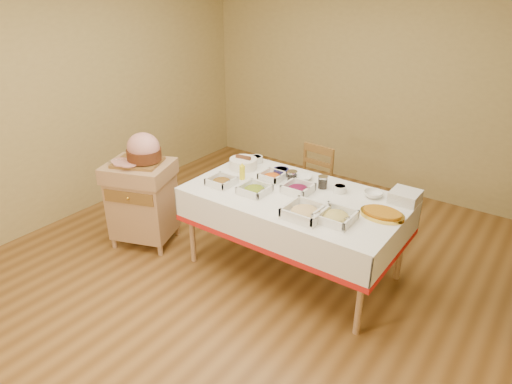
# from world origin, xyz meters

# --- Properties ---
(room_shell) EXTENTS (5.00, 5.00, 5.00)m
(room_shell) POSITION_xyz_m (0.00, 0.00, 1.30)
(room_shell) COLOR brown
(room_shell) RESTS_ON ground
(dining_table) EXTENTS (1.82, 1.02, 0.76)m
(dining_table) POSITION_xyz_m (0.30, 0.30, 0.60)
(dining_table) COLOR tan
(dining_table) RESTS_ON ground
(butcher_cart) EXTENTS (0.72, 0.67, 0.84)m
(butcher_cart) POSITION_xyz_m (-1.15, -0.14, 0.48)
(butcher_cart) COLOR tan
(butcher_cart) RESTS_ON ground
(dining_chair) EXTENTS (0.41, 0.39, 0.86)m
(dining_chair) POSITION_xyz_m (0.00, 1.11, 0.44)
(dining_chair) COLOR brown
(dining_chair) RESTS_ON ground
(ham_on_board) EXTENTS (0.45, 0.43, 0.30)m
(ham_on_board) POSITION_xyz_m (-1.10, -0.10, 0.96)
(ham_on_board) COLOR brown
(ham_on_board) RESTS_ON butcher_cart
(serving_dish_a) EXTENTS (0.22, 0.22, 0.09)m
(serving_dish_a) POSITION_xyz_m (-0.33, 0.09, 0.79)
(serving_dish_a) COLOR white
(serving_dish_a) RESTS_ON dining_table
(serving_dish_b) EXTENTS (0.23, 0.23, 0.09)m
(serving_dish_b) POSITION_xyz_m (0.01, 0.12, 0.79)
(serving_dish_b) COLOR white
(serving_dish_b) RESTS_ON dining_table
(serving_dish_c) EXTENTS (0.29, 0.29, 0.12)m
(serving_dish_c) POSITION_xyz_m (0.56, 0.01, 0.80)
(serving_dish_c) COLOR white
(serving_dish_c) RESTS_ON dining_table
(serving_dish_d) EXTENTS (0.27, 0.27, 0.10)m
(serving_dish_d) POSITION_xyz_m (0.78, 0.09, 0.79)
(serving_dish_d) COLOR white
(serving_dish_d) RESTS_ON dining_table
(serving_dish_e) EXTENTS (0.21, 0.20, 0.09)m
(serving_dish_e) POSITION_xyz_m (-0.03, 0.44, 0.79)
(serving_dish_e) COLOR white
(serving_dish_e) RESTS_ON dining_table
(serving_dish_f) EXTENTS (0.24, 0.23, 0.11)m
(serving_dish_f) POSITION_xyz_m (0.30, 0.34, 0.79)
(serving_dish_f) COLOR white
(serving_dish_f) RESTS_ON dining_table
(small_bowl_left) EXTENTS (0.13, 0.13, 0.06)m
(small_bowl_left) POSITION_xyz_m (-0.39, 0.69, 0.79)
(small_bowl_left) COLOR white
(small_bowl_left) RESTS_ON dining_table
(small_bowl_mid) EXTENTS (0.14, 0.14, 0.06)m
(small_bowl_mid) POSITION_xyz_m (-0.02, 0.57, 0.79)
(small_bowl_mid) COLOR navy
(small_bowl_mid) RESTS_ON dining_table
(small_bowl_right) EXTENTS (0.11, 0.11, 0.06)m
(small_bowl_right) POSITION_xyz_m (0.58, 0.56, 0.79)
(small_bowl_right) COLOR white
(small_bowl_right) RESTS_ON dining_table
(bowl_white_imported) EXTENTS (0.20, 0.20, 0.04)m
(bowl_white_imported) POSITION_xyz_m (0.20, 0.60, 0.78)
(bowl_white_imported) COLOR white
(bowl_white_imported) RESTS_ON dining_table
(bowl_small_imported) EXTENTS (0.17, 0.17, 0.05)m
(bowl_small_imported) POSITION_xyz_m (0.85, 0.63, 0.78)
(bowl_small_imported) COLOR white
(bowl_small_imported) RESTS_ON dining_table
(preserve_jar_left) EXTENTS (0.09, 0.09, 0.12)m
(preserve_jar_left) POSITION_xyz_m (0.16, 0.47, 0.81)
(preserve_jar_left) COLOR silver
(preserve_jar_left) RESTS_ON dining_table
(preserve_jar_right) EXTENTS (0.09, 0.09, 0.11)m
(preserve_jar_right) POSITION_xyz_m (0.43, 0.54, 0.81)
(preserve_jar_right) COLOR silver
(preserve_jar_right) RESTS_ON dining_table
(mustard_bottle) EXTENTS (0.05, 0.05, 0.16)m
(mustard_bottle) POSITION_xyz_m (-0.25, 0.29, 0.83)
(mustard_bottle) COLOR yellow
(mustard_bottle) RESTS_ON dining_table
(bread_basket) EXTENTS (0.26, 0.26, 0.11)m
(bread_basket) POSITION_xyz_m (-0.40, 0.50, 0.81)
(bread_basket) COLOR white
(bread_basket) RESTS_ON dining_table
(plate_stack) EXTENTS (0.22, 0.22, 0.09)m
(plate_stack) POSITION_xyz_m (1.10, 0.69, 0.81)
(plate_stack) COLOR white
(plate_stack) RESTS_ON dining_table
(brass_platter) EXTENTS (0.34, 0.25, 0.04)m
(brass_platter) POSITION_xyz_m (1.04, 0.35, 0.78)
(brass_platter) COLOR gold
(brass_platter) RESTS_ON dining_table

